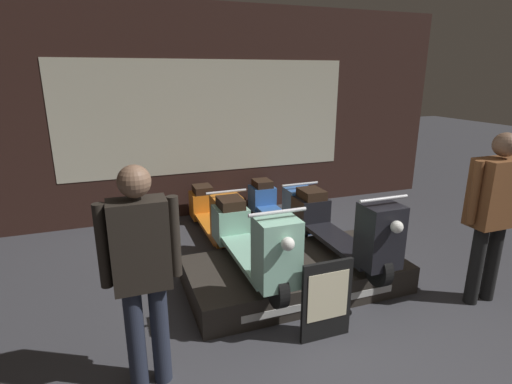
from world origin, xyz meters
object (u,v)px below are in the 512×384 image
scooter_display_right (341,226)px  scooter_backrow_0 (214,214)px  scooter_display_left (251,240)px  price_sign_board (327,300)px  person_left_browsing (142,266)px  scooter_backrow_1 (279,206)px  person_right_browsing (495,204)px

scooter_display_right → scooter_backrow_0: bearing=120.9°
scooter_display_left → price_sign_board: bearing=-66.2°
scooter_display_left → person_left_browsing: (-1.08, -0.86, 0.32)m
scooter_backrow_1 → price_sign_board: scooter_backrow_1 is taller
scooter_display_left → person_left_browsing: person_left_browsing is taller
scooter_backrow_1 → scooter_display_left: bearing=-121.8°
scooter_display_right → person_left_browsing: size_ratio=1.09×
scooter_backrow_0 → scooter_backrow_1: same height
scooter_display_right → scooter_backrow_0: scooter_display_right is taller
person_right_browsing → price_sign_board: person_right_browsing is taller
scooter_backrow_1 → price_sign_board: size_ratio=2.48×
scooter_display_left → scooter_display_right: bearing=0.0°
scooter_backrow_1 → person_right_browsing: bearing=-66.0°
person_left_browsing → price_sign_board: 1.57m
scooter_backrow_0 → price_sign_board: bearing=-82.3°
person_left_browsing → scooter_display_right: bearing=22.2°
person_right_browsing → price_sign_board: (-1.75, 0.01, -0.65)m
price_sign_board → person_right_browsing: bearing=-0.3°
person_left_browsing → person_right_browsing: person_right_browsing is taller
scooter_display_right → price_sign_board: size_ratio=2.48×
scooter_display_left → scooter_backrow_0: scooter_display_left is taller
scooter_display_right → price_sign_board: bearing=-127.2°
scooter_backrow_1 → scooter_display_right: bearing=-89.9°
scooter_backrow_1 → price_sign_board: 2.57m
scooter_display_right → person_right_browsing: person_right_browsing is taller
person_right_browsing → scooter_display_left: bearing=158.1°
scooter_backrow_0 → price_sign_board: (0.34, -2.49, 0.03)m
scooter_display_left → scooter_backrow_1: scooter_display_left is taller
scooter_backrow_0 → scooter_display_right: bearing=-59.1°
person_left_browsing → price_sign_board: size_ratio=2.28×
scooter_backrow_0 → scooter_backrow_1: (0.98, 0.00, 0.00)m
scooter_display_left → scooter_backrow_1: bearing=58.2°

